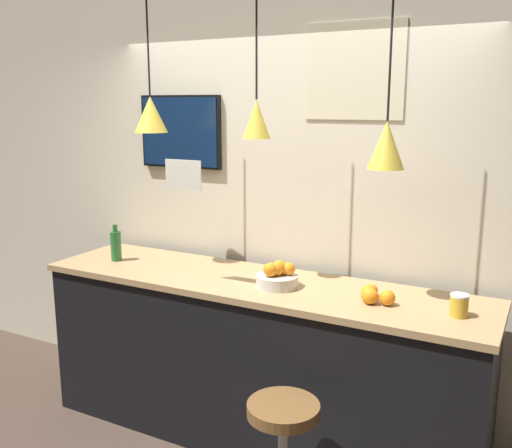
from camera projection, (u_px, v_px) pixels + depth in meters
back_wall at (288, 202)px, 3.74m from camera, size 8.00×0.06×2.90m
service_counter at (256, 360)px, 3.54m from camera, size 2.78×0.68×1.04m
bar_stool at (283, 447)px, 2.81m from camera, size 0.43×0.43×0.66m
fruit_bowl at (278, 276)px, 3.31m from camera, size 0.25×0.25×0.16m
orange_pile at (373, 295)px, 3.06m from camera, size 0.20×0.20×0.09m
juice_bottle at (116, 245)px, 3.86m from camera, size 0.07×0.07×0.25m
spread_jar at (459, 305)px, 2.85m from camera, size 0.09×0.09×0.12m
pendant_lamp_left at (151, 114)px, 3.58m from camera, size 0.21×0.21×0.90m
pendant_lamp_middle at (256, 118)px, 3.24m from camera, size 0.16×0.16×0.91m
pendant_lamp_right at (386, 144)px, 2.92m from camera, size 0.19×0.19×1.05m
mounted_tv at (180, 132)px, 3.97m from camera, size 0.64×0.04×0.50m
hanging_menu_board at (183, 175)px, 3.23m from camera, size 0.24×0.01×0.17m
wall_poster at (354, 71)px, 3.34m from camera, size 0.61×0.01×0.56m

